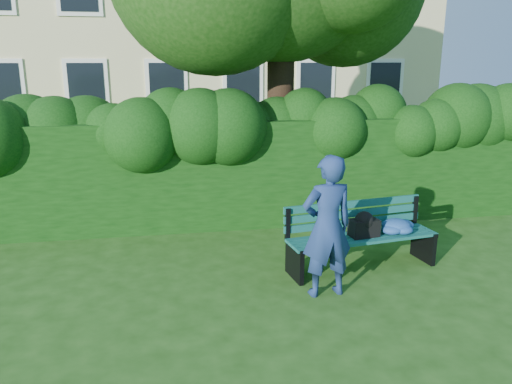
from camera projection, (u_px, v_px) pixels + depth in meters
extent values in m
plane|color=#224B14|center=(264.00, 271.00, 6.73)|extent=(80.00, 80.00, 0.00)
cube|color=white|center=(2.00, 86.00, 14.73)|extent=(1.30, 0.08, 1.60)
cube|color=black|center=(2.00, 87.00, 14.69)|extent=(1.05, 0.04, 1.35)
cube|color=white|center=(87.00, 86.00, 15.13)|extent=(1.30, 0.08, 1.60)
cube|color=black|center=(86.00, 86.00, 15.09)|extent=(1.05, 0.04, 1.35)
cube|color=white|center=(167.00, 85.00, 15.52)|extent=(1.30, 0.08, 1.60)
cube|color=black|center=(167.00, 85.00, 15.49)|extent=(1.05, 0.04, 1.35)
cube|color=white|center=(243.00, 84.00, 15.92)|extent=(1.30, 0.08, 1.60)
cube|color=black|center=(243.00, 85.00, 15.88)|extent=(1.05, 0.04, 1.35)
cube|color=white|center=(315.00, 84.00, 16.32)|extent=(1.30, 0.08, 1.60)
cube|color=black|center=(316.00, 84.00, 16.28)|extent=(1.05, 0.04, 1.35)
cube|color=white|center=(384.00, 83.00, 16.71)|extent=(1.30, 0.08, 1.60)
cube|color=black|center=(385.00, 83.00, 16.67)|extent=(1.05, 0.04, 1.35)
cube|color=black|center=(240.00, 171.00, 8.60)|extent=(10.00, 1.00, 1.80)
cylinder|color=black|center=(280.00, 92.00, 9.05)|extent=(0.49, 0.49, 4.41)
cube|color=#0E4841|center=(370.00, 242.00, 6.54)|extent=(2.06, 0.40, 0.04)
cube|color=#0E4841|center=(365.00, 239.00, 6.65)|extent=(2.06, 0.40, 0.04)
cube|color=#0E4841|center=(360.00, 236.00, 6.76)|extent=(2.06, 0.40, 0.04)
cube|color=#0E4841|center=(356.00, 233.00, 6.87)|extent=(2.06, 0.40, 0.04)
cube|color=#0E4841|center=(354.00, 222.00, 6.91)|extent=(2.05, 0.34, 0.10)
cube|color=#0E4841|center=(354.00, 213.00, 6.89)|extent=(2.05, 0.34, 0.10)
cube|color=#0E4841|center=(354.00, 204.00, 6.86)|extent=(2.05, 0.34, 0.10)
cube|color=black|center=(295.00, 262.00, 6.46)|extent=(0.13, 0.50, 0.44)
cube|color=black|center=(288.00, 225.00, 6.59)|extent=(0.07, 0.07, 0.45)
cube|color=black|center=(296.00, 248.00, 6.36)|extent=(0.12, 0.42, 0.05)
cube|color=black|center=(423.00, 245.00, 7.06)|extent=(0.13, 0.50, 0.44)
cube|color=black|center=(415.00, 211.00, 7.19)|extent=(0.07, 0.07, 0.45)
cube|color=black|center=(427.00, 232.00, 6.96)|extent=(0.12, 0.42, 0.05)
cube|color=white|center=(332.00, 241.00, 6.50)|extent=(0.20, 0.15, 0.02)
cube|color=black|center=(364.00, 228.00, 6.67)|extent=(0.41, 0.28, 0.23)
imported|color=navy|center=(327.00, 227.00, 5.86)|extent=(0.67, 0.48, 1.73)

